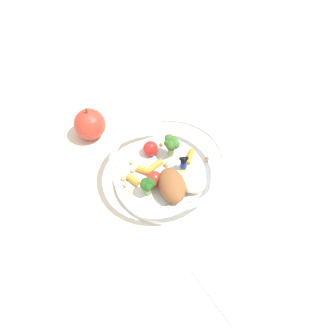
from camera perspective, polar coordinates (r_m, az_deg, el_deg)
ground_plane at (r=0.74m, az=-1.18°, el=-1.64°), size 2.40×2.40×0.00m
food_container at (r=0.71m, az=0.54°, el=-0.61°), size 0.22×0.22×0.06m
loose_apple at (r=0.80m, az=-11.89°, el=6.57°), size 0.07×0.07×0.08m
folded_napkin at (r=0.65m, az=10.58°, el=-16.38°), size 0.12×0.12×0.01m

